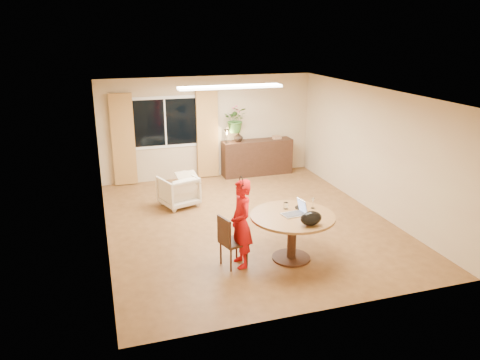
# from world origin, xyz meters

# --- Properties ---
(floor) EXTENTS (6.50, 6.50, 0.00)m
(floor) POSITION_xyz_m (0.00, 0.00, 0.00)
(floor) COLOR brown
(floor) RESTS_ON ground
(ceiling) EXTENTS (6.50, 6.50, 0.00)m
(ceiling) POSITION_xyz_m (0.00, 0.00, 2.60)
(ceiling) COLOR white
(ceiling) RESTS_ON wall_back
(wall_back) EXTENTS (5.50, 0.00, 5.50)m
(wall_back) POSITION_xyz_m (0.00, 3.25, 1.30)
(wall_back) COLOR tan
(wall_back) RESTS_ON floor
(wall_left) EXTENTS (0.00, 6.50, 6.50)m
(wall_left) POSITION_xyz_m (-2.75, 0.00, 1.30)
(wall_left) COLOR tan
(wall_left) RESTS_ON floor
(wall_right) EXTENTS (0.00, 6.50, 6.50)m
(wall_right) POSITION_xyz_m (2.75, 0.00, 1.30)
(wall_right) COLOR tan
(wall_right) RESTS_ON floor
(window) EXTENTS (1.70, 0.03, 1.30)m
(window) POSITION_xyz_m (-1.10, 3.23, 1.50)
(window) COLOR white
(window) RESTS_ON wall_back
(curtain_left) EXTENTS (0.55, 0.08, 2.25)m
(curtain_left) POSITION_xyz_m (-2.15, 3.15, 1.15)
(curtain_left) COLOR olive
(curtain_left) RESTS_ON wall_back
(curtain_right) EXTENTS (0.55, 0.08, 2.25)m
(curtain_right) POSITION_xyz_m (-0.05, 3.15, 1.15)
(curtain_right) COLOR olive
(curtain_right) RESTS_ON wall_back
(ceiling_panel) EXTENTS (2.20, 0.35, 0.05)m
(ceiling_panel) POSITION_xyz_m (0.00, 1.20, 2.57)
(ceiling_panel) COLOR white
(ceiling_panel) RESTS_ON ceiling
(dining_table) EXTENTS (1.41, 1.41, 0.80)m
(dining_table) POSITION_xyz_m (0.21, -1.70, 0.63)
(dining_table) COLOR brown
(dining_table) RESTS_ON floor
(dining_chair) EXTENTS (0.51, 0.49, 0.88)m
(dining_chair) POSITION_xyz_m (-0.79, -1.62, 0.44)
(dining_chair) COLOR black
(dining_chair) RESTS_ON floor
(child) EXTENTS (0.55, 0.36, 1.48)m
(child) POSITION_xyz_m (-0.67, -1.65, 0.74)
(child) COLOR red
(child) RESTS_ON floor
(laptop) EXTENTS (0.42, 0.31, 0.26)m
(laptop) POSITION_xyz_m (0.22, -1.70, 0.93)
(laptop) COLOR #B7B7BC
(laptop) RESTS_ON dining_table
(tumbler) EXTENTS (0.09, 0.09, 0.11)m
(tumbler) POSITION_xyz_m (0.21, -1.41, 0.86)
(tumbler) COLOR white
(tumbler) RESTS_ON dining_table
(wine_glass) EXTENTS (0.08, 0.08, 0.19)m
(wine_glass) POSITION_xyz_m (0.66, -1.53, 0.90)
(wine_glass) COLOR white
(wine_glass) RESTS_ON dining_table
(pot_lid) EXTENTS (0.20, 0.20, 0.03)m
(pot_lid) POSITION_xyz_m (0.46, -1.46, 0.82)
(pot_lid) COLOR white
(pot_lid) RESTS_ON dining_table
(handbag) EXTENTS (0.38, 0.26, 0.24)m
(handbag) POSITION_xyz_m (0.31, -2.18, 0.92)
(handbag) COLOR black
(handbag) RESTS_ON dining_table
(armchair) EXTENTS (0.93, 0.94, 0.68)m
(armchair) POSITION_xyz_m (-1.16, 1.35, 0.34)
(armchair) COLOR beige
(armchair) RESTS_ON floor
(throw) EXTENTS (0.50, 0.59, 0.03)m
(throw) POSITION_xyz_m (-0.94, 1.34, 0.70)
(throw) COLOR beige
(throw) RESTS_ON armchair
(sideboard) EXTENTS (1.86, 0.46, 0.93)m
(sideboard) POSITION_xyz_m (1.25, 3.01, 0.47)
(sideboard) COLOR black
(sideboard) RESTS_ON floor
(vase) EXTENTS (0.30, 0.30, 0.25)m
(vase) POSITION_xyz_m (0.73, 3.01, 1.06)
(vase) COLOR black
(vase) RESTS_ON sideboard
(bouquet) EXTENTS (0.71, 0.66, 0.66)m
(bouquet) POSITION_xyz_m (0.67, 3.01, 1.51)
(bouquet) COLOR #325E23
(bouquet) RESTS_ON vase
(book_stack) EXTENTS (0.26, 0.23, 0.09)m
(book_stack) POSITION_xyz_m (1.80, 3.01, 0.98)
(book_stack) COLOR brown
(book_stack) RESTS_ON sideboard
(desk_lamp) EXTENTS (0.17, 0.17, 0.37)m
(desk_lamp) POSITION_xyz_m (0.41, 2.96, 1.11)
(desk_lamp) COLOR black
(desk_lamp) RESTS_ON sideboard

